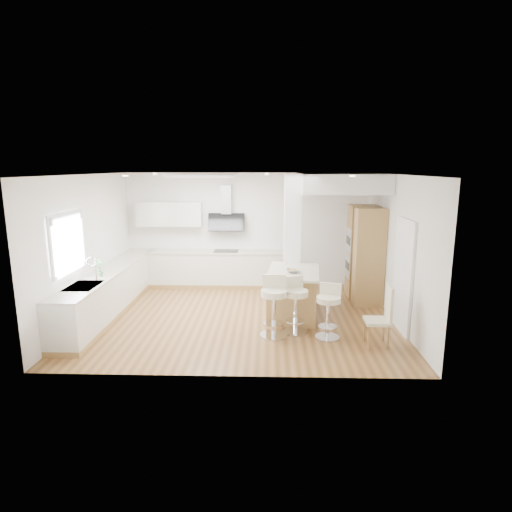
{
  "coord_description": "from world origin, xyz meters",
  "views": [
    {
      "loc": [
        0.55,
        -8.13,
        2.94
      ],
      "look_at": [
        0.29,
        0.4,
        1.16
      ],
      "focal_mm": 30.0,
      "sensor_mm": 36.0,
      "label": 1
    }
  ],
  "objects_px": {
    "bar_stool_b": "(295,302)",
    "dining_chair": "(383,314)",
    "bar_stool_a": "(274,303)",
    "bar_stool_c": "(328,308)",
    "peninsula": "(293,293)"
  },
  "relations": [
    {
      "from": "bar_stool_a",
      "to": "bar_stool_b",
      "type": "height_order",
      "value": "bar_stool_a"
    },
    {
      "from": "bar_stool_a",
      "to": "bar_stool_c",
      "type": "relative_size",
      "value": 1.13
    },
    {
      "from": "bar_stool_b",
      "to": "bar_stool_c",
      "type": "xyz_separation_m",
      "value": [
        0.56,
        -0.24,
        -0.03
      ]
    },
    {
      "from": "bar_stool_a",
      "to": "bar_stool_b",
      "type": "xyz_separation_m",
      "value": [
        0.38,
        0.18,
        -0.04
      ]
    },
    {
      "from": "bar_stool_c",
      "to": "bar_stool_b",
      "type": "bearing_deg",
      "value": 175.12
    },
    {
      "from": "bar_stool_a",
      "to": "bar_stool_c",
      "type": "xyz_separation_m",
      "value": [
        0.94,
        -0.06,
        -0.07
      ]
    },
    {
      "from": "peninsula",
      "to": "bar_stool_c",
      "type": "bearing_deg",
      "value": -58.66
    },
    {
      "from": "peninsula",
      "to": "dining_chair",
      "type": "height_order",
      "value": "dining_chair"
    },
    {
      "from": "bar_stool_b",
      "to": "dining_chair",
      "type": "xyz_separation_m",
      "value": [
        1.42,
        -0.53,
        -0.02
      ]
    },
    {
      "from": "bar_stool_b",
      "to": "bar_stool_c",
      "type": "distance_m",
      "value": 0.61
    },
    {
      "from": "bar_stool_c",
      "to": "dining_chair",
      "type": "height_order",
      "value": "dining_chair"
    },
    {
      "from": "bar_stool_a",
      "to": "dining_chair",
      "type": "xyz_separation_m",
      "value": [
        1.81,
        -0.35,
        -0.05
      ]
    },
    {
      "from": "bar_stool_c",
      "to": "dining_chair",
      "type": "relative_size",
      "value": 0.92
    },
    {
      "from": "dining_chair",
      "to": "bar_stool_c",
      "type": "bearing_deg",
      "value": 162.91
    },
    {
      "from": "dining_chair",
      "to": "bar_stool_a",
      "type": "bearing_deg",
      "value": 170.76
    }
  ]
}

